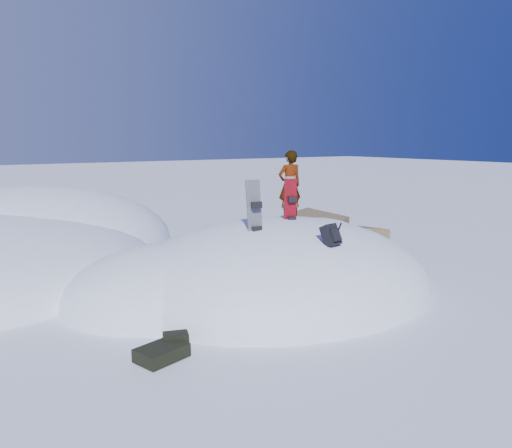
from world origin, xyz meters
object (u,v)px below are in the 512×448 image
backpack (331,235)px  person (290,185)px  snowboard_red (291,212)px  snowboard_dark (255,220)px

backpack → person: size_ratio=0.30×
snowboard_red → person: (0.66, 0.91, 0.46)m
backpack → person: (0.92, 2.49, 0.69)m
snowboard_dark → person: size_ratio=0.99×
snowboard_red → backpack: 1.61m
snowboard_red → backpack: (-0.26, -1.57, -0.23)m
snowboard_dark → person: bearing=42.2°
snowboard_dark → snowboard_red: bearing=24.1°
snowboard_dark → person: (1.79, 1.25, 0.49)m
snowboard_red → snowboard_dark: snowboard_dark is taller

